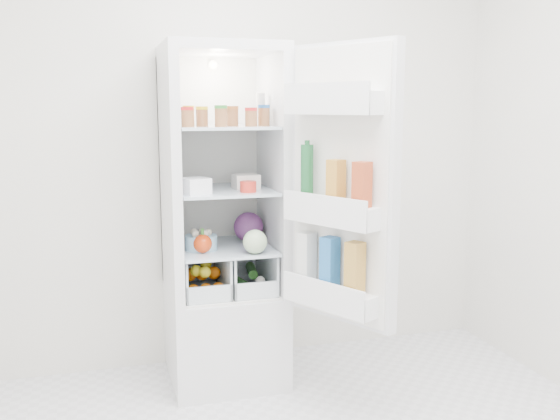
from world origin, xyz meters
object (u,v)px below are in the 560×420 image
object	(u,v)px
mushroom_bowl	(201,243)
fridge_door	(340,192)
refrigerator	(222,259)
red_cabbage	(249,227)

from	to	relation	value
mushroom_bowl	fridge_door	size ratio (longest dim) A/B	0.13
refrigerator	mushroom_bowl	distance (m)	0.21
refrigerator	red_cabbage	xyz separation A→B (m)	(0.15, 0.02, 0.16)
refrigerator	mushroom_bowl	xyz separation A→B (m)	(-0.13, -0.11, 0.12)
refrigerator	red_cabbage	distance (m)	0.23
refrigerator	fridge_door	xyz separation A→B (m)	(0.44, -0.60, 0.43)
mushroom_bowl	fridge_door	distance (m)	0.81
refrigerator	red_cabbage	world-z (taller)	refrigerator
refrigerator	fridge_door	size ratio (longest dim) A/B	1.38
refrigerator	mushroom_bowl	size ratio (longest dim) A/B	10.79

